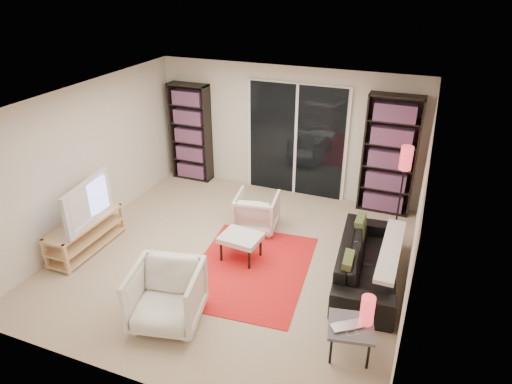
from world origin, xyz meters
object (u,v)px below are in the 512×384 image
Objects in this scene: tv_stand at (86,234)px; armchair_back at (257,211)px; bookshelf_right at (389,156)px; sofa at (368,261)px; floor_lamp at (405,166)px; side_table at (351,328)px; armchair_front at (166,296)px; ottoman at (241,239)px; bookshelf_left at (191,133)px.

tv_stand is 2.70m from armchair_back.
bookshelf_right reaches higher than sofa.
bookshelf_right is 2.47m from armchair_back.
sofa is at bearing -88.15° from bookshelf_right.
armchair_back is at bearing -156.74° from floor_lamp.
bookshelf_right reaches higher than side_table.
ottoman is (0.31, 1.57, -0.04)m from armchair_front.
bookshelf_left is at bearing 137.64° from side_table.
ottoman is at bearing 15.18° from tv_stand.
armchair_back is at bearing 64.65° from sofa.
armchair_back is at bearing -35.76° from bookshelf_left.
ottoman is at bearing -138.19° from floor_lamp.
bookshelf_right is 3.67m from side_table.
sofa is 1.42× the size of floor_lamp.
armchair_front is (-2.08, -3.90, -0.67)m from bookshelf_right.
armchair_front is at bearing 124.46° from sofa.
armchair_back is at bearing 72.97° from armchair_front.
armchair_front is 1.36× the size of ottoman.
ottoman is (-1.84, -0.18, 0.05)m from sofa.
armchair_front is 0.59× the size of floor_lamp.
armchair_front is (-0.20, -2.48, 0.07)m from armchair_back.
bookshelf_right reaches higher than bookshelf_left.
tv_stand is at bearing 96.33° from sofa.
armchair_front is (1.77, -3.90, -0.59)m from bookshelf_left.
armchair_back is (-1.88, -1.42, -0.74)m from bookshelf_right.
sofa is 1.85m from ottoman.
bookshelf_left is at bearing 102.03° from armchair_front.
armchair_back is (2.21, 1.54, 0.05)m from tv_stand.
floor_lamp reaches higher than sofa.
side_table is 0.41× the size of floor_lamp.
ottoman is 2.26m from side_table.
bookshelf_left reaches higher than armchair_back.
bookshelf_left reaches higher than side_table.
bookshelf_left is 1.42× the size of tv_stand.
bookshelf_left is 3.19m from ottoman.
armchair_front reaches higher than tv_stand.
bookshelf_left is 4.33m from armchair_front.
bookshelf_left is 0.96× the size of sofa.
floor_lamp is (0.22, 1.67, 0.80)m from sofa.
side_table is (1.98, -2.18, 0.04)m from armchair_back.
armchair_front is at bearing -65.61° from bookshelf_left.
bookshelf_right is 0.57m from floor_lamp.
bookshelf_right is at bearing -151.41° from armchair_back.
bookshelf_left is 2.32× the size of armchair_front.
armchair_back is at bearing 34.89° from tv_stand.
bookshelf_left is at bearing 180.00° from bookshelf_right.
floor_lamp is at bearing -12.35° from sofa.
armchair_front is at bearing 76.81° from armchair_back.
floor_lamp is at bearing -58.91° from bookshelf_right.
floor_lamp reaches higher than ottoman.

